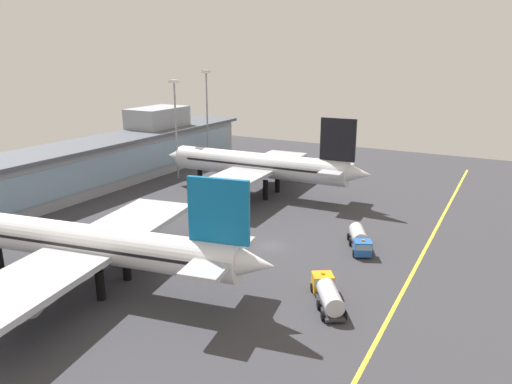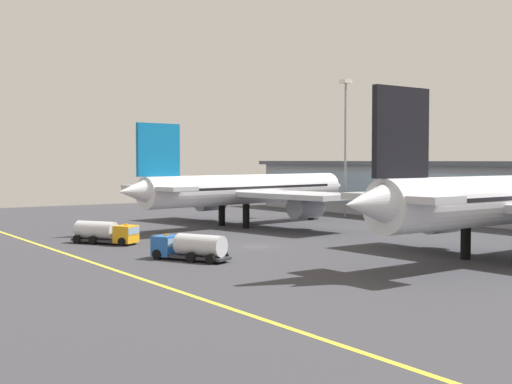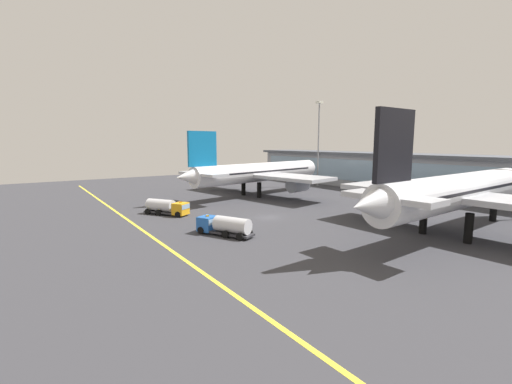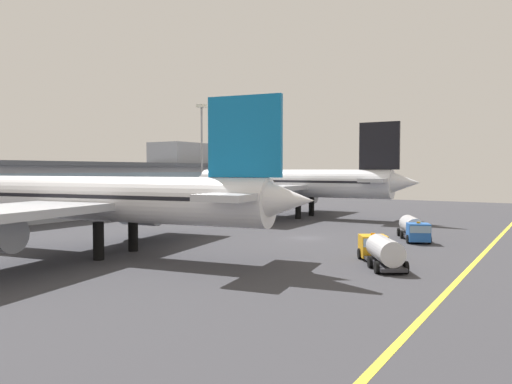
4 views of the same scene
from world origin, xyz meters
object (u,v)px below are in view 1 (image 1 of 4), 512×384
(airliner_near_left, at_px, (92,244))
(airliner_near_right, at_px, (260,166))
(apron_light_mast_west, at_px, (176,115))
(apron_light_mast_east, at_px, (207,104))
(baggage_tug_near, at_px, (327,292))
(fuel_tanker_truck, at_px, (360,240))

(airliner_near_left, xyz_separation_m, airliner_near_right, (48.59, 1.52, 0.52))
(airliner_near_right, xyz_separation_m, apron_light_mast_west, (2.88, 24.47, 9.13))
(apron_light_mast_west, height_order, apron_light_mast_east, apron_light_mast_east)
(airliner_near_right, relative_size, apron_light_mast_east, 1.90)
(airliner_near_left, height_order, baggage_tug_near, airliner_near_left)
(airliner_near_left, height_order, apron_light_mast_west, apron_light_mast_west)
(baggage_tug_near, distance_m, apron_light_mast_east, 82.77)
(fuel_tanker_truck, xyz_separation_m, baggage_tug_near, (-18.79, -1.65, 0.00))
(apron_light_mast_east, bearing_deg, apron_light_mast_west, -171.71)
(apron_light_mast_east, bearing_deg, baggage_tug_near, -135.53)
(airliner_near_right, relative_size, apron_light_mast_west, 2.03)
(fuel_tanker_truck, relative_size, apron_light_mast_east, 0.36)
(airliner_near_right, xyz_separation_m, baggage_tug_near, (-38.29, -30.08, -4.92))
(airliner_near_right, relative_size, fuel_tanker_truck, 5.25)
(baggage_tug_near, relative_size, apron_light_mast_west, 0.38)
(fuel_tanker_truck, relative_size, apron_light_mast_west, 0.39)
(fuel_tanker_truck, distance_m, apron_light_mast_east, 69.53)
(airliner_near_left, xyz_separation_m, fuel_tanker_truck, (29.09, -26.92, -4.40))
(airliner_near_left, distance_m, baggage_tug_near, 30.68)
(airliner_near_left, relative_size, baggage_tug_near, 5.54)
(airliner_near_left, distance_m, apron_light_mast_east, 74.83)
(fuel_tanker_truck, bearing_deg, apron_light_mast_east, -150.55)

